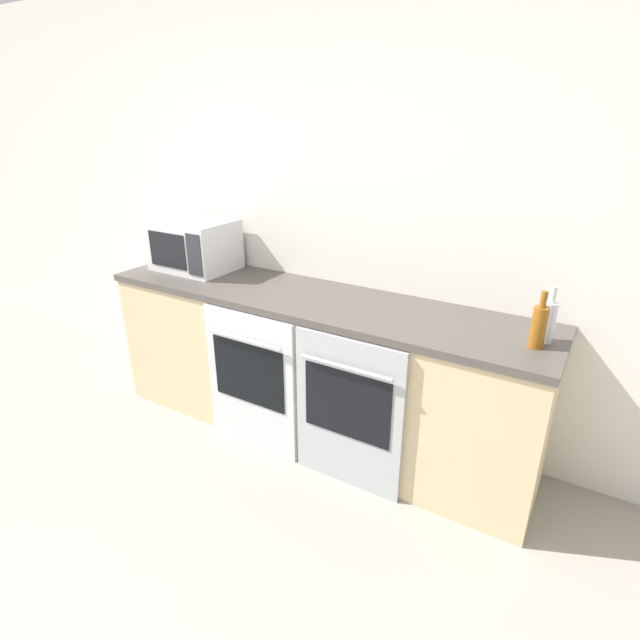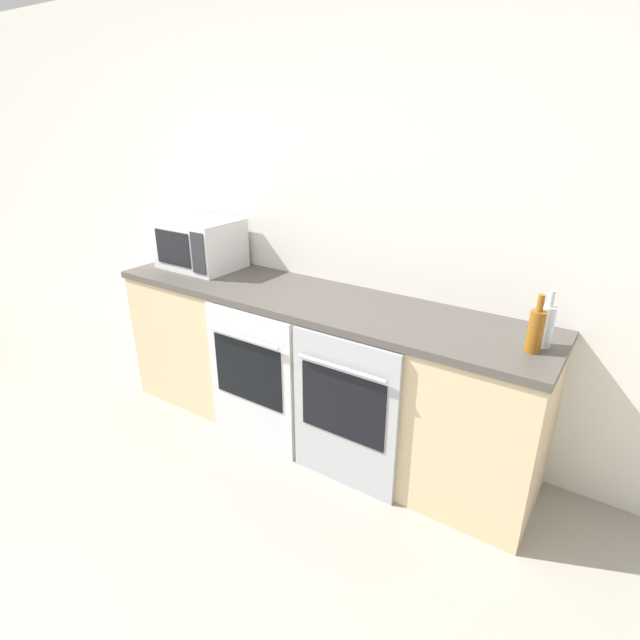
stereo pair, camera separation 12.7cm
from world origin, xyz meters
TOP-DOWN VIEW (x-y plane):
  - wall_back at (0.00, 2.31)m, footprint 10.00×0.06m
  - counter_back at (0.00, 1.98)m, footprint 2.62×0.61m
  - oven_left at (-0.23, 1.67)m, footprint 0.60×0.06m
  - oven_right at (0.39, 1.67)m, footprint 0.60×0.06m
  - microwave at (-0.95, 2.05)m, footprint 0.50×0.39m
  - bottle_clear at (1.20, 2.02)m, footprint 0.06×0.06m
  - bottle_amber at (1.17, 1.93)m, footprint 0.07×0.07m

SIDE VIEW (x-z plane):
  - oven_left at x=-0.23m, z-range 0.01..0.85m
  - oven_right at x=0.39m, z-range 0.01..0.85m
  - counter_back at x=0.00m, z-range 0.00..0.89m
  - bottle_clear at x=1.20m, z-range 0.86..1.12m
  - bottle_amber at x=1.17m, z-range 0.86..1.12m
  - microwave at x=-0.95m, z-range 0.89..1.21m
  - wall_back at x=0.00m, z-range 0.00..2.60m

